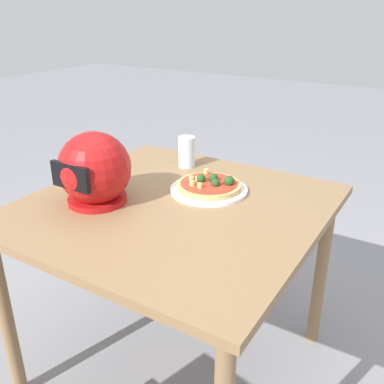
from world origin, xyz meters
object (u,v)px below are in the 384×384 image
dining_table (175,226)px  motorcycle_helmet (94,170)px  drinking_glass (187,152)px  pizza (210,185)px

dining_table → motorcycle_helmet: (0.24, 0.13, 0.20)m
dining_table → drinking_glass: size_ratio=7.60×
dining_table → drinking_glass: drinking_glass is taller
pizza → drinking_glass: size_ratio=1.83×
dining_table → drinking_glass: (0.16, -0.34, 0.15)m
dining_table → pizza: bearing=-107.4°
motorcycle_helmet → drinking_glass: motorcycle_helmet is taller
dining_table → motorcycle_helmet: size_ratio=3.95×
pizza → drinking_glass: bearing=-40.0°
motorcycle_helmet → pizza: bearing=-135.0°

